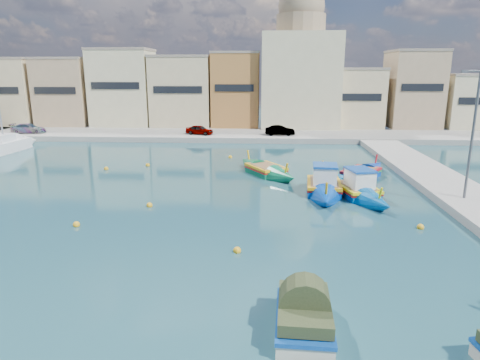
% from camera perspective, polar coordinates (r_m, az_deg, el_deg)
% --- Properties ---
extents(ground, '(160.00, 160.00, 0.00)m').
position_cam_1_polar(ground, '(21.60, -11.69, -7.41)').
color(ground, '#153641').
rests_on(ground, ground).
extents(north_quay, '(80.00, 8.00, 0.60)m').
position_cam_1_polar(north_quay, '(52.19, -2.75, 5.97)').
color(north_quay, gray).
rests_on(north_quay, ground).
extents(north_townhouses, '(83.20, 7.87, 10.19)m').
position_cam_1_polar(north_townhouses, '(58.79, 4.58, 11.48)').
color(north_townhouses, '#C5B388').
rests_on(north_townhouses, ground).
extents(church_block, '(10.00, 10.00, 19.10)m').
position_cam_1_polar(church_block, '(59.52, 7.94, 14.72)').
color(church_block, beige).
rests_on(church_block, ground).
extents(quay_street_lamp, '(1.18, 0.16, 8.00)m').
position_cam_1_polar(quay_street_lamp, '(28.26, 28.49, 5.38)').
color(quay_street_lamp, '#595B60').
rests_on(quay_street_lamp, ground).
extents(parked_cars, '(34.00, 2.23, 1.15)m').
position_cam_1_polar(parked_cars, '(52.24, -12.49, 6.62)').
color(parked_cars, '#4C1919').
rests_on(parked_cars, north_quay).
extents(luzzu_turquoise_cabin, '(4.03, 9.24, 2.90)m').
position_cam_1_polar(luzzu_turquoise_cabin, '(28.88, 15.16, -1.30)').
color(luzzu_turquoise_cabin, '#00529B').
rests_on(luzzu_turquoise_cabin, ground).
extents(luzzu_blue_cabin, '(2.89, 8.81, 3.06)m').
position_cam_1_polar(luzzu_blue_cabin, '(29.04, 11.11, -0.93)').
color(luzzu_blue_cabin, '#003CAC').
rests_on(luzzu_blue_cabin, ground).
extents(luzzu_cyan_mid, '(6.24, 7.75, 2.40)m').
position_cam_1_polar(luzzu_cyan_mid, '(33.68, 15.82, 0.69)').
color(luzzu_cyan_mid, '#0031AD').
rests_on(luzzu_cyan_mid, ground).
extents(luzzu_green, '(5.85, 7.84, 2.50)m').
position_cam_1_polar(luzzu_green, '(33.60, 3.47, 1.21)').
color(luzzu_green, '#0A6E47').
rests_on(luzzu_green, ground).
extents(tender_near, '(1.89, 3.26, 1.56)m').
position_cam_1_polar(tender_near, '(14.06, 8.51, -17.66)').
color(tender_near, beige).
rests_on(tender_near, ground).
extents(yacht_north, '(3.16, 9.17, 12.03)m').
position_cam_1_polar(yacht_north, '(50.41, -27.92, 4.22)').
color(yacht_north, white).
rests_on(yacht_north, ground).
extents(mooring_buoys, '(21.44, 21.66, 0.36)m').
position_cam_1_polar(mooring_buoys, '(28.89, -7.00, -1.45)').
color(mooring_buoys, '#F6AE19').
rests_on(mooring_buoys, ground).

